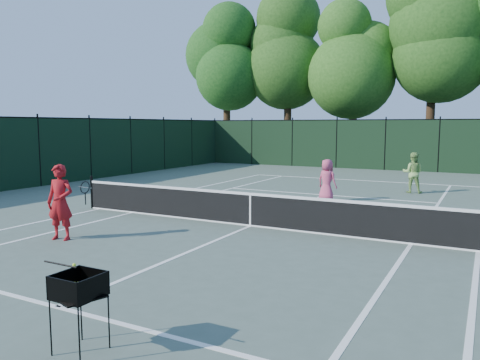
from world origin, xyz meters
The scene contains 20 objects.
ground centered at (0.00, 0.00, 0.00)m, with size 90.00×90.00×0.00m, color #4A5A4E.
sideline_doubles_left centered at (-5.49, 0.00, 0.00)m, with size 0.10×23.77×0.01m, color white.
sideline_doubles_right centered at (5.49, 0.00, 0.00)m, with size 0.10×23.77×0.01m, color white.
sideline_singles_left centered at (-4.12, 0.00, 0.00)m, with size 0.10×23.77×0.01m, color white.
sideline_singles_right centered at (4.12, 0.00, 0.00)m, with size 0.10×23.77×0.01m, color white.
baseline_far centered at (0.00, 11.88, 0.00)m, with size 10.97×0.10×0.01m, color white.
service_line_near centered at (0.00, -6.40, 0.00)m, with size 8.23×0.10×0.01m, color white.
service_line_far centered at (0.00, 6.40, 0.00)m, with size 8.23×0.10×0.01m, color white.
center_service_line centered at (0.00, 0.00, 0.00)m, with size 0.10×12.80×0.01m, color white.
tennis_net centered at (0.00, 0.00, 0.48)m, with size 11.69×0.09×1.06m.
fence_far centered at (0.00, 18.00, 1.50)m, with size 24.00×0.05×3.00m, color black.
tree_0 centered at (-13.00, 21.50, 8.16)m, with size 6.40×6.40×13.14m.
tree_1 centered at (-8.00, 22.00, 8.69)m, with size 6.80×6.80×13.98m.
tree_2 centered at (-3.00, 21.80, 7.73)m, with size 6.00×6.00×12.40m.
tree_3 centered at (2.00, 22.30, 9.01)m, with size 7.00×7.00×14.45m.
coach centered at (-3.28, -3.44, 0.90)m, with size 0.87×0.80×1.79m.
player_pink centered at (0.53, 5.00, 0.75)m, with size 0.84×0.67×1.50m.
player_green centered at (2.91, 8.65, 0.81)m, with size 0.85×0.69×1.62m.
ball_hopper centered at (1.38, -7.23, 0.81)m, with size 0.64×0.64×0.97m.
loose_ball_midcourt centered at (-1.35, -4.84, 0.03)m, with size 0.07×0.07×0.07m, color #CCF031.
Camera 1 is at (5.58, -11.03, 2.70)m, focal length 35.00 mm.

